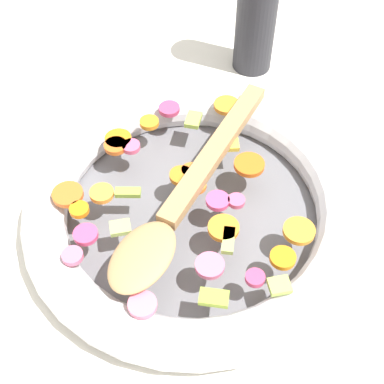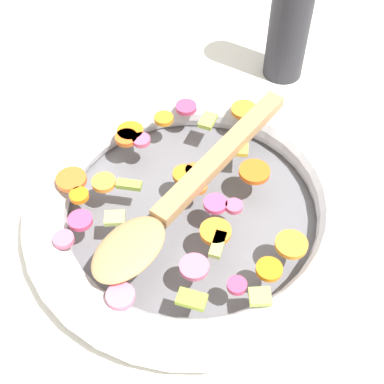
# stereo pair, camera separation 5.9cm
# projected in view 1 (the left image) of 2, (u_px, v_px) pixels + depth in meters

# --- Properties ---
(ground_plane) EXTENTS (4.00, 4.00, 0.00)m
(ground_plane) POSITION_uv_depth(u_px,v_px,m) (192.00, 219.00, 0.62)
(ground_plane) COLOR silver
(skillet) EXTENTS (0.38, 0.38, 0.05)m
(skillet) POSITION_uv_depth(u_px,v_px,m) (192.00, 207.00, 0.61)
(skillet) COLOR slate
(skillet) RESTS_ON ground_plane
(chopped_vegetables) EXTENTS (0.29, 0.31, 0.01)m
(chopped_vegetables) POSITION_uv_depth(u_px,v_px,m) (181.00, 192.00, 0.58)
(chopped_vegetables) COLOR orange
(chopped_vegetables) RESTS_ON skillet
(wooden_spoon) EXTENTS (0.20, 0.30, 0.01)m
(wooden_spoon) POSITION_uv_depth(u_px,v_px,m) (182.00, 198.00, 0.56)
(wooden_spoon) COLOR #A87F51
(wooden_spoon) RESTS_ON chopped_vegetables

